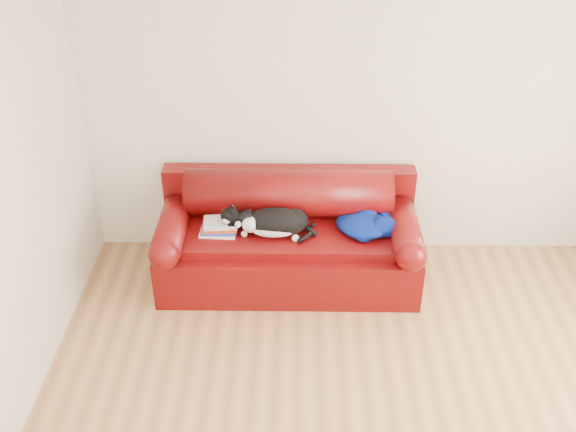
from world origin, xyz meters
name	(u,v)px	position (x,y,z in m)	size (l,w,h in m)	color
ground	(369,416)	(0.00, 0.00, 0.00)	(4.50, 4.50, 0.00)	brown
room_shell	(412,198)	(0.12, 0.02, 1.67)	(4.52, 4.02, 2.61)	beige
sofa_base	(288,255)	(-0.56, 1.49, 0.24)	(2.10, 0.90, 0.50)	#3A0207
sofa_back	(289,208)	(-0.56, 1.74, 0.54)	(2.10, 1.01, 0.88)	#3A0207
book_stack	(220,227)	(-1.10, 1.44, 0.55)	(0.30, 0.24, 0.10)	white
cat	(275,223)	(-0.66, 1.41, 0.60)	(0.74, 0.32, 0.26)	black
blanket	(367,224)	(0.07, 1.46, 0.56)	(0.53, 0.43, 0.15)	#021146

